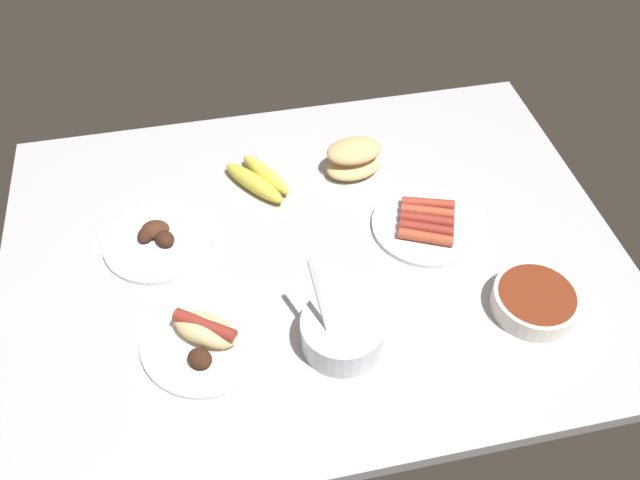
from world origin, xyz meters
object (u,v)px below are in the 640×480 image
(bowl_coleslaw, at_px, (342,331))
(bowl_chili, at_px, (535,300))
(bread_stack, at_px, (354,159))
(plate_sausages, at_px, (426,223))
(banana_bunch, at_px, (259,179))
(plate_grilled_meat, at_px, (158,239))
(plate_hotdog_assembled, at_px, (207,335))

(bowl_coleslaw, distance_m, bowl_chili, 0.35)
(bread_stack, bearing_deg, plate_sausages, 118.50)
(banana_bunch, bearing_deg, plate_sausages, 148.90)
(plate_grilled_meat, bearing_deg, bowl_coleslaw, 135.16)
(plate_sausages, distance_m, banana_bunch, 0.36)
(plate_grilled_meat, xyz_separation_m, bowl_chili, (-0.66, 0.30, 0.01))
(bowl_coleslaw, relative_size, plate_sausages, 0.70)
(bowl_coleslaw, relative_size, plate_hotdog_assembled, 0.66)
(bowl_chili, bearing_deg, plate_sausages, -61.25)
(plate_grilled_meat, xyz_separation_m, bowl_coleslaw, (-0.30, 0.30, 0.03))
(plate_hotdog_assembled, bearing_deg, bread_stack, -133.34)
(bowl_coleslaw, xyz_separation_m, plate_sausages, (-0.23, -0.23, -0.02))
(bowl_coleslaw, distance_m, banana_bunch, 0.43)
(bowl_coleslaw, distance_m, bread_stack, 0.44)
(plate_hotdog_assembled, bearing_deg, bowl_chili, 175.10)
(bowl_coleslaw, bearing_deg, banana_bunch, -78.75)
(plate_sausages, height_order, plate_hotdog_assembled, plate_hotdog_assembled)
(bread_stack, height_order, plate_hotdog_assembled, bread_stack)
(bread_stack, bearing_deg, banana_bunch, 1.21)
(plate_grilled_meat, xyz_separation_m, banana_bunch, (-0.22, -0.12, 0.01))
(plate_grilled_meat, relative_size, bowl_coleslaw, 1.42)
(plate_grilled_meat, distance_m, bread_stack, 0.44)
(plate_hotdog_assembled, bearing_deg, plate_grilled_meat, -73.63)
(banana_bunch, relative_size, plate_hotdog_assembled, 0.73)
(bowl_coleslaw, height_order, plate_hotdog_assembled, bowl_coleslaw)
(plate_sausages, xyz_separation_m, bowl_chili, (-0.13, 0.23, 0.01))
(bowl_coleslaw, relative_size, bread_stack, 1.17)
(plate_sausages, relative_size, bowl_chili, 1.43)
(bowl_chili, relative_size, banana_bunch, 0.89)
(bowl_coleslaw, xyz_separation_m, banana_bunch, (0.08, -0.42, -0.01))
(banana_bunch, distance_m, plate_hotdog_assembled, 0.40)
(plate_grilled_meat, height_order, banana_bunch, banana_bunch)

